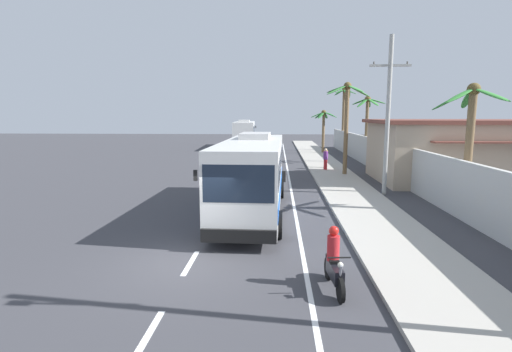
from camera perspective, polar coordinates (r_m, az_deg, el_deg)
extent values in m
plane|color=#3A3A3F|center=(12.44, -9.45, -12.28)|extent=(160.00, 160.00, 0.00)
cube|color=#A8A399|center=(22.16, 13.96, -2.81)|extent=(3.20, 90.00, 0.14)
cube|color=white|center=(8.93, -15.47, -21.45)|extent=(0.16, 2.00, 0.01)
cube|color=white|center=(12.40, -9.50, -12.33)|extent=(0.16, 2.00, 0.01)
cube|color=white|center=(16.11, -6.40, -7.24)|extent=(0.16, 2.00, 0.01)
cube|color=white|center=(19.93, -4.51, -4.07)|extent=(0.16, 2.00, 0.01)
cube|color=white|center=(23.81, -3.24, -1.92)|extent=(0.16, 2.00, 0.01)
cube|color=white|center=(27.72, -2.34, -0.37)|extent=(0.16, 2.00, 0.01)
cube|color=white|center=(31.65, -1.65, 0.79)|extent=(0.16, 2.00, 0.01)
cube|color=white|center=(35.59, -1.12, 1.69)|extent=(0.16, 2.00, 0.01)
cube|color=white|center=(39.54, -0.69, 2.42)|extent=(0.16, 2.00, 0.01)
cube|color=white|center=(43.50, -0.34, 3.01)|extent=(0.16, 2.00, 0.01)
cube|color=white|center=(47.47, -0.05, 3.51)|extent=(0.16, 2.00, 0.01)
cube|color=white|center=(51.43, 0.19, 3.92)|extent=(0.16, 2.00, 0.01)
cube|color=white|center=(55.41, 0.41, 4.28)|extent=(0.16, 2.00, 0.01)
cube|color=white|center=(59.38, 0.59, 4.59)|extent=(0.16, 2.00, 0.01)
cube|color=white|center=(26.70, 4.90, -0.76)|extent=(0.14, 70.00, 0.01)
cube|color=#B2B2AD|center=(26.73, 20.48, 1.45)|extent=(0.24, 60.00, 2.52)
cube|color=silver|center=(17.87, -0.45, 0.50)|extent=(2.76, 10.96, 2.93)
cube|color=#192333|center=(18.00, -0.40, 2.20)|extent=(2.77, 10.09, 0.94)
cube|color=#192333|center=(12.49, -2.57, -1.13)|extent=(2.31, 0.15, 1.23)
cube|color=blue|center=(17.98, -0.45, -1.58)|extent=(2.80, 10.74, 0.53)
cube|color=black|center=(12.81, -2.57, -8.73)|extent=(2.47, 0.22, 0.44)
cube|color=#B7B7B7|center=(19.07, -0.11, 5.87)|extent=(1.44, 2.43, 0.28)
cube|color=black|center=(12.57, 4.05, -0.06)|extent=(0.12, 0.08, 0.36)
cube|color=black|center=(12.91, -8.81, 0.09)|extent=(0.12, 0.08, 0.36)
cylinder|color=black|center=(14.35, 3.18, -7.08)|extent=(0.34, 1.05, 1.04)
cylinder|color=black|center=(14.61, -6.59, -6.83)|extent=(0.34, 1.05, 1.04)
cylinder|color=black|center=(21.26, 3.62, -1.82)|extent=(0.34, 1.05, 1.04)
cylinder|color=black|center=(21.43, -2.98, -1.72)|extent=(0.34, 1.05, 1.04)
cube|color=white|center=(53.15, -1.67, 6.19)|extent=(3.07, 11.59, 3.14)
cube|color=#192333|center=(52.93, -1.69, 6.78)|extent=(3.06, 10.68, 1.01)
cube|color=#192333|center=(58.83, -1.46, 6.92)|extent=(2.35, 0.20, 1.32)
cube|color=blue|center=(53.19, -1.67, 5.43)|extent=(3.09, 11.36, 0.57)
cube|color=black|center=(59.01, -1.45, 5.13)|extent=(2.51, 0.27, 0.44)
cube|color=#B7B7B7|center=(51.67, -1.75, 8.02)|extent=(1.52, 2.59, 0.28)
cube|color=black|center=(58.68, -2.90, 7.13)|extent=(0.12, 0.09, 0.36)
cube|color=black|center=(58.58, -0.03, 7.14)|extent=(0.12, 0.09, 0.36)
cylinder|color=black|center=(57.31, -2.77, 4.94)|extent=(0.37, 1.05, 1.04)
cylinder|color=black|center=(57.22, -0.25, 4.94)|extent=(0.37, 1.05, 1.04)
cylinder|color=black|center=(49.87, -3.26, 4.35)|extent=(0.37, 1.05, 1.04)
cylinder|color=black|center=(49.77, -0.38, 4.35)|extent=(0.37, 1.05, 1.04)
cylinder|color=black|center=(10.00, 12.20, -15.95)|extent=(0.15, 0.61, 0.60)
cylinder|color=black|center=(11.21, 10.50, -13.08)|extent=(0.17, 0.61, 0.60)
cube|color=black|center=(10.47, 11.40, -13.43)|extent=(0.33, 1.12, 0.36)
cube|color=black|center=(10.67, 11.06, -11.83)|extent=(0.29, 0.62, 0.12)
cylinder|color=gray|center=(9.98, 12.09, -14.10)|extent=(0.09, 0.32, 0.67)
cylinder|color=black|center=(9.91, 12.03, -11.53)|extent=(0.56, 0.09, 0.04)
sphere|color=#EAEACC|center=(9.85, 12.18, -12.54)|extent=(0.14, 0.14, 0.14)
cylinder|color=red|center=(10.51, 11.17, -10.24)|extent=(0.32, 0.32, 0.66)
sphere|color=red|center=(10.37, 11.25, -7.83)|extent=(0.26, 0.26, 0.26)
cylinder|color=#2D7A47|center=(33.00, 10.07, 1.91)|extent=(0.28, 0.28, 0.78)
cylinder|color=gold|center=(32.92, 10.10, 3.13)|extent=(0.36, 0.36, 0.62)
sphere|color=brown|center=(32.88, 10.12, 3.82)|extent=(0.20, 0.20, 0.20)
cylinder|color=red|center=(31.78, 10.06, 1.67)|extent=(0.28, 0.28, 0.81)
cylinder|color=#75388E|center=(31.70, 10.10, 2.97)|extent=(0.36, 0.36, 0.64)
sphere|color=beige|center=(31.66, 10.12, 3.74)|extent=(0.24, 0.24, 0.24)
cylinder|color=#9E9E99|center=(22.96, 18.62, 8.17)|extent=(0.24, 0.24, 8.71)
cube|color=#9E9E99|center=(23.11, 18.97, 14.97)|extent=(2.21, 0.12, 0.12)
cylinder|color=#4C4742|center=(22.91, 16.78, 15.43)|extent=(0.08, 0.08, 0.16)
cylinder|color=#4C4742|center=(23.37, 21.14, 15.08)|extent=(0.08, 0.08, 0.16)
cylinder|color=brown|center=(49.58, 12.57, 7.81)|extent=(0.33, 0.33, 7.40)
ellipsoid|color=#28702D|center=(49.68, 13.55, 11.84)|extent=(1.52, 0.54, 0.67)
ellipsoid|color=#28702D|center=(50.32, 12.86, 11.74)|extent=(0.85, 1.46, 0.81)
ellipsoid|color=#28702D|center=(50.02, 12.02, 11.80)|extent=(1.32, 1.22, 0.79)
ellipsoid|color=#28702D|center=(49.12, 12.11, 11.97)|extent=(1.41, 1.20, 0.59)
ellipsoid|color=#28702D|center=(49.00, 12.96, 11.82)|extent=(0.57, 1.46, 0.82)
sphere|color=brown|center=(49.67, 12.71, 12.14)|extent=(0.56, 0.56, 0.56)
cylinder|color=brown|center=(46.18, 9.76, 6.14)|extent=(0.31, 0.31, 4.68)
ellipsoid|color=#28702D|center=(46.08, 10.77, 8.74)|extent=(1.59, 0.66, 0.75)
ellipsoid|color=#28702D|center=(46.83, 10.06, 8.69)|extent=(0.89, 1.53, 0.86)
ellipsoid|color=#28702D|center=(46.65, 9.19, 8.71)|extent=(1.21, 1.40, 0.86)
ellipsoid|color=#28702D|center=(46.00, 8.90, 8.79)|extent=(1.57, 0.47, 0.75)
ellipsoid|color=#28702D|center=(45.47, 9.44, 8.72)|extent=(1.09, 1.48, 0.84)
ellipsoid|color=#28702D|center=(45.56, 10.53, 8.89)|extent=(1.26, 1.50, 0.53)
sphere|color=brown|center=(46.13, 9.84, 9.10)|extent=(0.56, 0.56, 0.56)
cylinder|color=brown|center=(19.72, 28.49, 2.83)|extent=(0.35, 0.35, 5.50)
ellipsoid|color=#337F33|center=(20.17, 31.17, 10.05)|extent=(1.85, 0.63, 0.68)
ellipsoid|color=#337F33|center=(20.47, 28.44, 9.86)|extent=(0.69, 1.76, 0.93)
ellipsoid|color=#337F33|center=(19.71, 26.63, 9.92)|extent=(1.65, 1.11, 1.03)
ellipsoid|color=#337F33|center=(18.94, 27.56, 10.36)|extent=(1.72, 1.23, 0.76)
ellipsoid|color=#337F33|center=(19.04, 30.93, 10.15)|extent=(0.92, 1.82, 0.72)
sphere|color=brown|center=(19.67, 29.11, 10.96)|extent=(0.56, 0.56, 0.56)
cylinder|color=brown|center=(37.44, 15.76, 6.19)|extent=(0.29, 0.29, 5.82)
ellipsoid|color=#337F33|center=(37.66, 17.15, 10.37)|extent=(1.69, 0.46, 0.58)
ellipsoid|color=#337F33|center=(38.17, 16.05, 10.16)|extent=(0.84, 1.60, 0.88)
ellipsoid|color=#337F33|center=(37.85, 14.87, 10.41)|extent=(1.44, 1.40, 0.64)
ellipsoid|color=#337F33|center=(36.81, 15.24, 10.24)|extent=(1.40, 1.31, 0.90)
ellipsoid|color=#337F33|center=(36.80, 16.66, 10.27)|extent=(0.98, 1.61, 0.79)
sphere|color=brown|center=(37.43, 15.95, 10.72)|extent=(0.56, 0.56, 0.56)
cylinder|color=brown|center=(29.44, 12.96, 6.26)|extent=(0.30, 0.30, 6.46)
ellipsoid|color=#3D893D|center=(29.72, 14.74, 11.85)|extent=(1.77, 0.58, 0.93)
ellipsoid|color=#3D893D|center=(30.26, 13.22, 11.74)|extent=(0.71, 1.72, 1.04)
ellipsoid|color=#3D893D|center=(29.97, 11.69, 12.27)|extent=(1.59, 1.52, 0.58)
ellipsoid|color=#3D893D|center=(28.96, 11.74, 12.18)|extent=(1.76, 1.11, 0.80)
ellipsoid|color=#3D893D|center=(28.76, 14.25, 12.23)|extent=(1.14, 1.78, 0.69)
sphere|color=brown|center=(29.48, 13.18, 12.64)|extent=(0.56, 0.56, 0.56)
cube|color=tan|center=(30.04, 29.62, 2.94)|extent=(13.10, 7.30, 3.91)
cube|color=brown|center=(29.94, 29.93, 6.88)|extent=(13.88, 7.73, 0.24)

